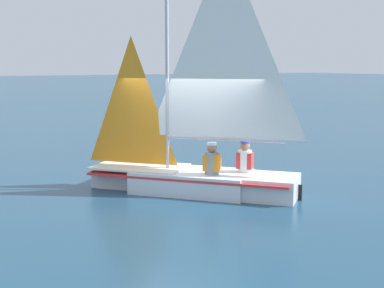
% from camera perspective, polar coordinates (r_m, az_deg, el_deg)
% --- Properties ---
extents(ground_plane, '(260.00, 260.00, 0.00)m').
position_cam_1_polar(ground_plane, '(11.90, 0.00, -5.13)').
color(ground_plane, navy).
extents(sailboat_main, '(4.35, 3.88, 5.41)m').
position_cam_1_polar(sailboat_main, '(11.72, 0.34, -1.39)').
color(sailboat_main, silver).
rests_on(sailboat_main, ground_plane).
extents(sailor_helm, '(0.43, 0.42, 1.16)m').
position_cam_1_polar(sailor_helm, '(11.41, 2.13, -2.48)').
color(sailor_helm, black).
rests_on(sailor_helm, ground_plane).
extents(sailor_crew, '(0.43, 0.42, 1.16)m').
position_cam_1_polar(sailor_crew, '(11.72, 5.66, -2.23)').
color(sailor_crew, black).
rests_on(sailor_crew, ground_plane).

